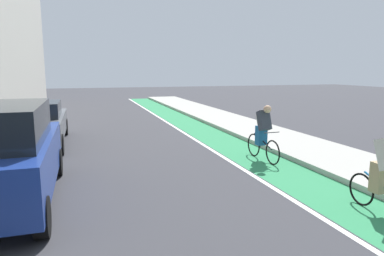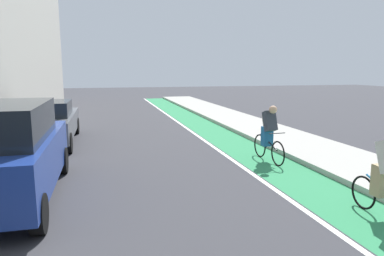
% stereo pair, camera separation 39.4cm
% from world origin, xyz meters
% --- Properties ---
extents(ground_plane, '(83.59, 83.59, 0.00)m').
position_xyz_m(ground_plane, '(0.00, 15.00, 0.00)').
color(ground_plane, '#38383D').
extents(bike_lane_paint, '(1.60, 38.00, 0.00)m').
position_xyz_m(bike_lane_paint, '(3.34, 17.00, 0.00)').
color(bike_lane_paint, '#2D8451').
rests_on(bike_lane_paint, ground).
extents(lane_divider_stripe, '(0.12, 38.00, 0.00)m').
position_xyz_m(lane_divider_stripe, '(2.44, 17.00, 0.00)').
color(lane_divider_stripe, white).
rests_on(lane_divider_stripe, ground).
extents(sidewalk_right, '(2.52, 38.00, 0.14)m').
position_xyz_m(sidewalk_right, '(5.40, 17.00, 0.07)').
color(sidewalk_right, '#A8A59E').
rests_on(sidewalk_right, ground).
extents(parked_suv_blue, '(1.95, 4.54, 1.98)m').
position_xyz_m(parked_suv_blue, '(-3.09, 11.55, 1.02)').
color(parked_suv_blue, navy).
rests_on(parked_suv_blue, ground).
extents(parked_sedan_gray, '(1.83, 4.65, 1.53)m').
position_xyz_m(parked_sedan_gray, '(-3.09, 17.25, 0.79)').
color(parked_sedan_gray, '#595B60').
rests_on(parked_sedan_gray, ground).
extents(cyclist_trailing, '(0.48, 1.74, 1.63)m').
position_xyz_m(cyclist_trailing, '(3.39, 13.15, 0.85)').
color(cyclist_trailing, black).
rests_on(cyclist_trailing, ground).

